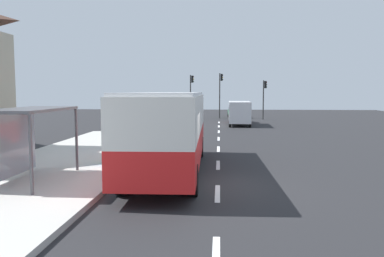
% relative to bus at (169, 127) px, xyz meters
% --- Properties ---
extents(ground_plane, '(56.00, 92.00, 0.04)m').
position_rel_bus_xyz_m(ground_plane, '(1.71, 11.65, -1.86)').
color(ground_plane, '#262628').
extents(sidewalk_platform, '(6.20, 30.00, 0.18)m').
position_rel_bus_xyz_m(sidewalk_platform, '(-4.69, -0.35, -1.75)').
color(sidewalk_platform, beige).
rests_on(sidewalk_platform, ground).
extents(lane_stripe_seg_0, '(0.16, 2.20, 0.01)m').
position_rel_bus_xyz_m(lane_stripe_seg_0, '(1.96, -8.35, -1.84)').
color(lane_stripe_seg_0, silver).
rests_on(lane_stripe_seg_0, ground).
extents(lane_stripe_seg_1, '(0.16, 2.20, 0.01)m').
position_rel_bus_xyz_m(lane_stripe_seg_1, '(1.96, -3.35, -1.84)').
color(lane_stripe_seg_1, silver).
rests_on(lane_stripe_seg_1, ground).
extents(lane_stripe_seg_2, '(0.16, 2.20, 0.01)m').
position_rel_bus_xyz_m(lane_stripe_seg_2, '(1.96, 1.65, -1.84)').
color(lane_stripe_seg_2, silver).
rests_on(lane_stripe_seg_2, ground).
extents(lane_stripe_seg_3, '(0.16, 2.20, 0.01)m').
position_rel_bus_xyz_m(lane_stripe_seg_3, '(1.96, 6.65, -1.84)').
color(lane_stripe_seg_3, silver).
rests_on(lane_stripe_seg_3, ground).
extents(lane_stripe_seg_4, '(0.16, 2.20, 0.01)m').
position_rel_bus_xyz_m(lane_stripe_seg_4, '(1.96, 11.65, -1.84)').
color(lane_stripe_seg_4, silver).
rests_on(lane_stripe_seg_4, ground).
extents(lane_stripe_seg_5, '(0.16, 2.20, 0.01)m').
position_rel_bus_xyz_m(lane_stripe_seg_5, '(1.96, 16.65, -1.84)').
color(lane_stripe_seg_5, silver).
rests_on(lane_stripe_seg_5, ground).
extents(lane_stripe_seg_6, '(0.16, 2.20, 0.01)m').
position_rel_bus_xyz_m(lane_stripe_seg_6, '(1.96, 21.65, -1.84)').
color(lane_stripe_seg_6, silver).
rests_on(lane_stripe_seg_6, ground).
extents(lane_stripe_seg_7, '(0.16, 2.20, 0.01)m').
position_rel_bus_xyz_m(lane_stripe_seg_7, '(1.96, 26.65, -1.84)').
color(lane_stripe_seg_7, silver).
rests_on(lane_stripe_seg_7, ground).
extents(bus, '(2.72, 11.06, 3.21)m').
position_rel_bus_xyz_m(bus, '(0.00, 0.00, 0.00)').
color(bus, red).
rests_on(bus, ground).
extents(white_van, '(2.10, 5.23, 2.30)m').
position_rel_bus_xyz_m(white_van, '(3.91, 22.82, -0.50)').
color(white_van, silver).
rests_on(white_van, ground).
extents(sedan_near, '(1.90, 4.43, 1.52)m').
position_rel_bus_xyz_m(sedan_near, '(4.01, 34.69, -1.05)').
color(sedan_near, '#195933').
rests_on(sedan_near, ground).
extents(sedan_far, '(2.00, 4.48, 1.52)m').
position_rel_bus_xyz_m(sedan_far, '(4.02, 26.29, -1.05)').
color(sedan_far, '#A51919').
rests_on(sedan_far, ground).
extents(recycling_bin_blue, '(0.52, 0.52, 0.95)m').
position_rel_bus_xyz_m(recycling_bin_blue, '(-2.49, 0.23, -1.19)').
color(recycling_bin_blue, blue).
rests_on(recycling_bin_blue, sidewalk_platform).
extents(recycling_bin_green, '(0.52, 0.52, 0.95)m').
position_rel_bus_xyz_m(recycling_bin_green, '(-2.49, 0.93, -1.19)').
color(recycling_bin_green, green).
rests_on(recycling_bin_green, sidewalk_platform).
extents(traffic_light_near_side, '(0.49, 0.28, 4.57)m').
position_rel_bus_xyz_m(traffic_light_near_side, '(7.22, 31.61, 1.22)').
color(traffic_light_near_side, '#2D2D2D').
rests_on(traffic_light_near_side, ground).
extents(traffic_light_far_side, '(0.49, 0.28, 5.25)m').
position_rel_bus_xyz_m(traffic_light_far_side, '(-1.39, 32.41, 1.63)').
color(traffic_light_far_side, '#2D2D2D').
rests_on(traffic_light_far_side, ground).
extents(traffic_light_median, '(0.49, 0.28, 5.48)m').
position_rel_bus_xyz_m(traffic_light_median, '(2.11, 33.21, 1.77)').
color(traffic_light_median, '#2D2D2D').
rests_on(traffic_light_median, ground).
extents(bus_shelter, '(1.80, 4.00, 2.50)m').
position_rel_bus_xyz_m(bus_shelter, '(-4.70, -2.69, 0.25)').
color(bus_shelter, '#4C4C51').
rests_on(bus_shelter, sidewalk_platform).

